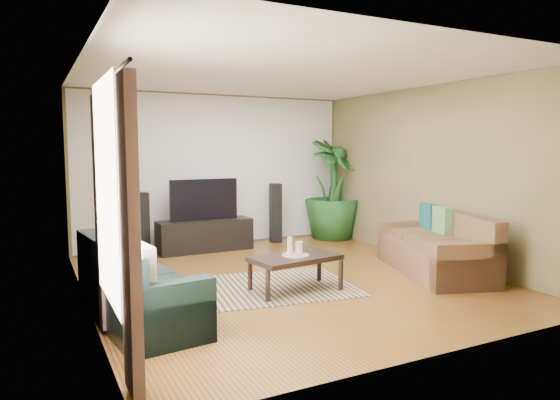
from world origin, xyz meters
TOP-DOWN VIEW (x-y plane):
  - floor at (0.00, 0.00)m, footprint 5.50×5.50m
  - ceiling at (0.00, 0.00)m, footprint 5.50×5.50m
  - wall_back at (0.00, 2.75)m, footprint 5.00×0.00m
  - wall_front at (0.00, -2.75)m, footprint 5.00×0.00m
  - wall_left at (-2.50, 0.00)m, footprint 0.00×5.50m
  - wall_right at (2.50, 0.00)m, footprint 0.00×5.50m
  - backwall_panel at (0.00, 2.74)m, footprint 4.90×0.00m
  - window_pane at (-2.48, -1.60)m, footprint 0.00×1.80m
  - curtain_near at (-2.43, -2.35)m, footprint 0.08×0.35m
  - curtain_far at (-2.43, -0.85)m, footprint 0.08×0.35m
  - curtain_rod at (-2.43, -1.60)m, footprint 0.03×1.90m
  - sofa_left at (-2.07, -0.77)m, footprint 1.01×1.93m
  - sofa_right at (2.01, -0.61)m, footprint 1.50×2.21m
  - area_rug at (-0.43, -0.23)m, footprint 2.37×1.84m
  - coffee_table at (-0.15, -0.52)m, footprint 1.14×0.72m
  - candle_tray at (-0.15, -0.52)m, footprint 0.33×0.33m
  - candle_tall at (-0.21, -0.49)m, footprint 0.07×0.07m
  - candle_mid at (-0.11, -0.56)m, footprint 0.07×0.07m
  - candle_short at (-0.08, -0.46)m, footprint 0.07×0.07m
  - tv_stand at (-0.38, 2.28)m, footprint 1.61×0.50m
  - television at (-0.38, 2.30)m, footprint 1.18×0.06m
  - speaker_left at (-1.37, 2.50)m, footprint 0.19×0.21m
  - speaker_right at (1.05, 2.45)m, footprint 0.24×0.26m
  - potted_plant at (2.20, 2.30)m, footprint 1.42×1.42m
  - plant_pot at (2.20, 2.30)m, footprint 0.35×0.35m
  - pedestal at (-1.76, 2.00)m, footprint 0.42×0.42m
  - vase at (-1.76, 2.00)m, footprint 0.31×0.31m
  - side_table at (-2.02, 0.44)m, footprint 0.58×0.58m

SIDE VIEW (x-z plane):
  - floor at x=0.00m, z-range 0.00..0.00m
  - area_rug at x=-0.43m, z-range 0.00..0.01m
  - plant_pot at x=2.20m, z-range 0.00..0.27m
  - pedestal at x=-1.76m, z-range 0.00..0.34m
  - coffee_table at x=-0.15m, z-range 0.00..0.44m
  - tv_stand at x=-0.38m, z-range 0.00..0.53m
  - side_table at x=-2.02m, z-range 0.00..0.54m
  - sofa_left at x=-2.07m, z-range 0.00..0.85m
  - sofa_right at x=2.01m, z-range 0.00..0.85m
  - candle_tray at x=-0.15m, z-range 0.44..0.45m
  - vase at x=-1.76m, z-range 0.28..0.72m
  - speaker_left at x=-1.37m, z-range 0.00..1.03m
  - candle_short at x=-0.08m, z-range 0.45..0.59m
  - candle_mid at x=-0.11m, z-range 0.45..0.62m
  - speaker_right at x=1.05m, z-range 0.00..1.09m
  - candle_tall at x=-0.21m, z-range 0.45..0.67m
  - television at x=-0.38m, z-range 0.53..1.23m
  - potted_plant at x=2.20m, z-range 0.00..1.91m
  - curtain_near at x=-2.43m, z-range 0.05..2.25m
  - curtain_far at x=-2.43m, z-range 0.05..2.25m
  - wall_left at x=-2.50m, z-range -1.40..4.10m
  - wall_right at x=2.50m, z-range -1.40..4.10m
  - wall_back at x=0.00m, z-range -1.15..3.85m
  - wall_front at x=0.00m, z-range -1.15..3.85m
  - backwall_panel at x=0.00m, z-range -1.10..3.80m
  - window_pane at x=-2.48m, z-range 0.50..2.30m
  - curtain_rod at x=-2.43m, z-range 2.28..2.31m
  - ceiling at x=0.00m, z-range 2.70..2.70m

